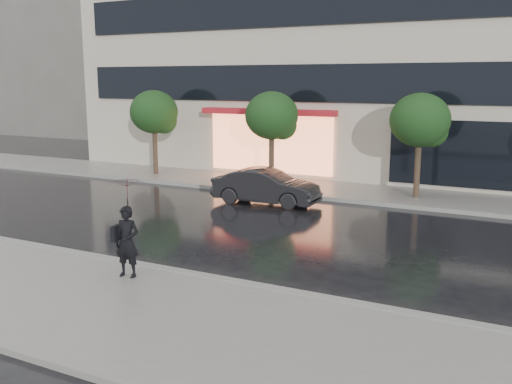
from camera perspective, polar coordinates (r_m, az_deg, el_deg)
The scene contains 11 objects.
ground at distance 14.12m, azimuth -5.11°, elevation -7.19°, with size 120.00×120.00×0.00m, color black.
sidewalk_near at distance 11.66m, azimuth -13.82°, elevation -11.21°, with size 60.00×4.50×0.12m, color slate.
sidewalk_far at distance 23.15m, azimuth 8.52°, elevation 0.12°, with size 60.00×3.50×0.12m, color slate.
curb_near at distance 13.31m, azimuth -7.43°, elevation -8.08°, with size 60.00×0.25×0.14m, color gray.
curb_far at distance 21.53m, azimuth 7.02°, elevation -0.64°, with size 60.00×0.25×0.14m, color gray.
bg_building_left at distance 51.32m, azimuth -16.57°, elevation 12.43°, with size 14.00×10.00×12.00m, color #59544F.
tree_far_west at distance 26.80m, azimuth -10.02°, elevation 7.73°, with size 2.20×2.20×3.99m.
tree_mid_west at distance 23.68m, azimuth 1.75°, elevation 7.47°, with size 2.20×2.20×3.99m.
tree_mid_east at distance 21.79m, azimuth 16.24°, elevation 6.72°, with size 2.20×2.20×3.99m.
parked_car at distance 20.63m, azimuth 1.01°, elevation 0.54°, with size 1.36×3.89×1.28m, color black.
pedestrian_with_umbrella at distance 12.77m, azimuth -12.78°, elevation -2.07°, with size 0.99×1.00×2.24m.
Camera 1 is at (7.21, -11.31, 4.43)m, focal length 40.00 mm.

